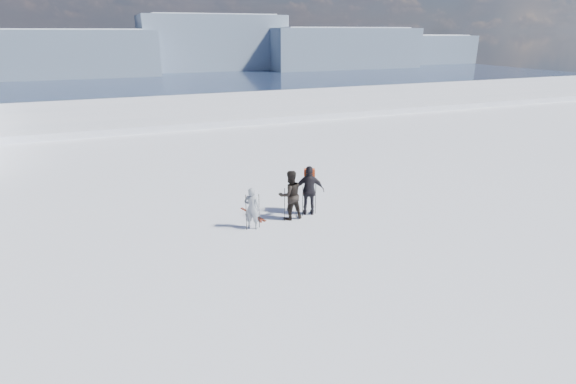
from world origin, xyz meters
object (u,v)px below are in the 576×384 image
(skier_dark, at_px, (290,195))
(skis_loose, at_px, (255,214))
(skier_grey, at_px, (252,208))
(skier_pack, at_px, (309,191))

(skier_dark, distance_m, skis_loose, 1.72)
(skier_grey, relative_size, skier_dark, 0.81)
(skier_grey, xyz_separation_m, skier_pack, (2.46, 0.44, 0.20))
(skier_dark, distance_m, skier_pack, 0.87)
(skier_pack, xyz_separation_m, skis_loose, (-1.99, 0.75, -0.96))
(skier_grey, relative_size, skis_loose, 0.91)
(skier_dark, bearing_deg, skier_pack, -173.65)
(skier_grey, distance_m, skier_pack, 2.51)
(skier_pack, bearing_deg, skis_loose, 1.31)
(skier_grey, bearing_deg, skis_loose, -77.90)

